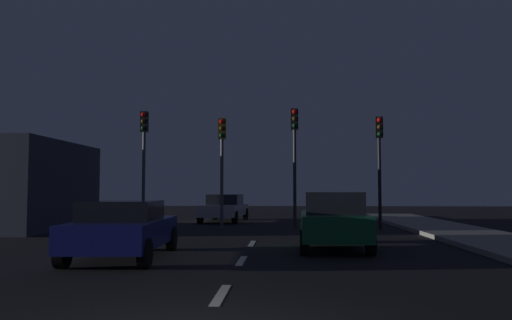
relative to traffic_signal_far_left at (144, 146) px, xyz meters
name	(u,v)px	position (x,y,z in m)	size (l,w,h in m)	color
ground_plane	(244,257)	(5.12, -9.07, -3.56)	(80.00, 80.00, 0.00)	black
lane_stripe_second	(221,295)	(5.12, -13.47, -3.55)	(0.16, 1.60, 0.01)	silver
lane_stripe_third	(242,261)	(5.12, -9.67, -3.55)	(0.16, 1.60, 0.01)	silver
lane_stripe_fourth	(252,243)	(5.12, -5.87, -3.55)	(0.16, 1.60, 0.01)	silver
traffic_signal_far_left	(144,146)	(0.00, 0.00, 0.00)	(0.32, 0.38, 5.09)	#4C4C51
traffic_signal_center_left	(222,151)	(3.43, 0.00, -0.21)	(0.32, 0.38, 4.76)	#4C4C51
traffic_signal_center_right	(295,145)	(6.57, 0.00, 0.04)	(0.32, 0.38, 5.16)	#2D2D30
traffic_signal_far_right	(379,150)	(10.16, 0.00, -0.21)	(0.32, 0.38, 4.77)	black
car_stopped_ahead	(333,220)	(7.51, -7.07, -2.76)	(2.00, 4.23, 1.59)	#0F4C2D
car_adjacent_lane	(124,228)	(2.25, -9.48, -2.83)	(2.14, 4.37, 1.39)	navy
car_oncoming_far	(225,208)	(2.98, 4.81, -2.83)	(2.26, 4.64, 1.42)	silver
storefront_left	(8,186)	(-5.54, -0.92, -1.72)	(5.32, 6.84, 3.67)	#333847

